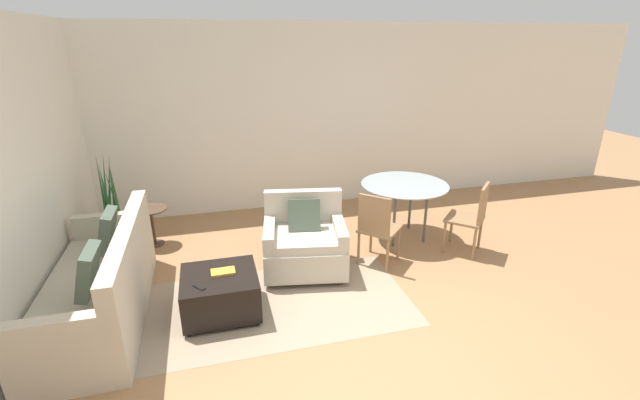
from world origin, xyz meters
TOP-DOWN VIEW (x-y plane):
  - ground_plane at (0.00, 0.00)m, footprint 20.00×20.00m
  - wall_back at (0.00, 3.58)m, footprint 12.00×0.06m
  - wall_left at (-2.88, 1.50)m, footprint 0.06×12.00m
  - area_rug at (-0.77, 0.87)m, footprint 2.79×1.42m
  - couch at (-2.33, 1.12)m, footprint 0.83×2.10m
  - armchair at (-0.27, 1.51)m, footprint 1.04×0.95m
  - ottoman at (-1.25, 0.88)m, footprint 0.71×0.66m
  - book_stack at (-1.21, 0.92)m, footprint 0.23×0.14m
  - tv_remote_primary at (-1.43, 0.71)m, footprint 0.12×0.13m
  - potted_plant at (-2.47, 2.66)m, footprint 0.34×0.34m
  - side_table at (-2.02, 2.62)m, footprint 0.41×0.41m
  - dining_table at (1.18, 2.00)m, footprint 1.12×1.12m
  - dining_chair_near_left at (0.55, 1.38)m, footprint 0.59×0.59m
  - dining_chair_near_right at (1.80, 1.38)m, footprint 0.59×0.59m

SIDE VIEW (x-z plane):
  - ground_plane at x=0.00m, z-range 0.00..0.00m
  - area_rug at x=-0.77m, z-range 0.00..0.01m
  - ottoman at x=-1.25m, z-range 0.02..0.44m
  - potted_plant at x=-2.47m, z-range -0.32..0.93m
  - couch at x=-2.33m, z-range -0.14..0.76m
  - armchair at x=-0.27m, z-range -0.09..0.77m
  - side_table at x=-2.02m, z-range 0.10..0.61m
  - tv_remote_primary at x=-1.43m, z-range 0.42..0.43m
  - book_stack at x=-1.21m, z-range 0.42..0.44m
  - dining_chair_near_left at x=0.55m, z-range 0.07..0.97m
  - dining_chair_near_right at x=1.80m, z-range 0.07..0.97m
  - dining_table at x=1.18m, z-range 0.29..1.05m
  - wall_back at x=0.00m, z-range 0.00..2.75m
  - wall_left at x=-2.88m, z-range 0.00..2.75m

